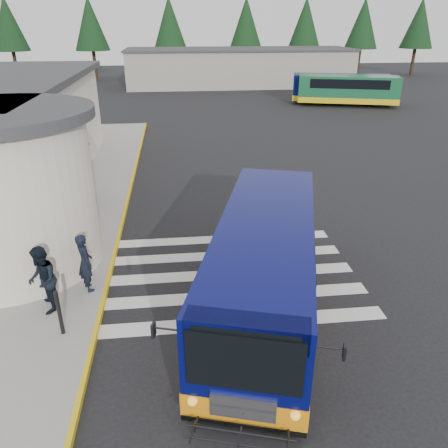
{
  "coord_description": "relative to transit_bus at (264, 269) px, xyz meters",
  "views": [
    {
      "loc": [
        -1.82,
        -12.32,
        7.16
      ],
      "look_at": [
        -0.51,
        -0.5,
        1.59
      ],
      "focal_mm": 35.0,
      "sensor_mm": 36.0,
      "label": 1
    }
  ],
  "objects": [
    {
      "name": "ground",
      "position": [
        -0.32,
        2.61,
        -1.23
      ],
      "size": [
        140.0,
        140.0,
        0.0
      ],
      "primitive_type": "plane",
      "color": "black",
      "rests_on": "ground"
    },
    {
      "name": "curb_strip",
      "position": [
        -4.37,
        6.61,
        -1.15
      ],
      "size": [
        0.12,
        34.0,
        0.16
      ],
      "primitive_type": "cube",
      "color": "gold",
      "rests_on": "ground"
    },
    {
      "name": "crosswalk",
      "position": [
        -0.82,
        1.81,
        -1.23
      ],
      "size": [
        8.0,
        5.35,
        0.01
      ],
      "color": "silver",
      "rests_on": "ground"
    },
    {
      "name": "depot_building",
      "position": [
        5.68,
        44.61,
        0.87
      ],
      "size": [
        26.4,
        8.4,
        4.2
      ],
      "color": "gray",
      "rests_on": "ground"
    },
    {
      "name": "tree_line",
      "position": [
        5.96,
        52.61,
        5.54
      ],
      "size": [
        58.4,
        4.4,
        10.0
      ],
      "color": "black",
      "rests_on": "ground"
    },
    {
      "name": "transit_bus",
      "position": [
        0.0,
        0.0,
        0.0
      ],
      "size": [
        5.08,
        9.4,
        2.58
      ],
      "rotation": [
        0.0,
        0.0,
        -0.28
      ],
      "color": "#060A4C",
      "rests_on": "ground"
    },
    {
      "name": "pedestrian_a",
      "position": [
        -4.84,
        1.24,
        -0.22
      ],
      "size": [
        0.66,
        0.75,
        1.73
      ],
      "primitive_type": "imported",
      "rotation": [
        0.0,
        0.0,
        2.06
      ],
      "color": "black",
      "rests_on": "sidewalk"
    },
    {
      "name": "pedestrian_b",
      "position": [
        -5.75,
        0.33,
        -0.16
      ],
      "size": [
        0.9,
        1.05,
        1.85
      ],
      "primitive_type": "imported",
      "rotation": [
        0.0,
        0.0,
        -1.32
      ],
      "color": "black",
      "rests_on": "sidewalk"
    },
    {
      "name": "bollard",
      "position": [
        -5.15,
        -0.7,
        -0.48
      ],
      "size": [
        0.1,
        0.1,
        1.22
      ],
      "primitive_type": "cylinder",
      "color": "black",
      "rests_on": "sidewalk"
    },
    {
      "name": "far_bus_a",
      "position": [
        13.29,
        30.94,
        0.24
      ],
      "size": [
        9.14,
        4.64,
        2.27
      ],
      "rotation": [
        0.0,
        0.0,
        1.31
      ],
      "color": "#060D4C",
      "rests_on": "ground"
    },
    {
      "name": "far_bus_b",
      "position": [
        13.59,
        29.89,
        0.25
      ],
      "size": [
        9.19,
        4.88,
        2.28
      ],
      "rotation": [
        0.0,
        0.0,
        1.28
      ],
      "color": "#165432",
      "rests_on": "ground"
    }
  ]
}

